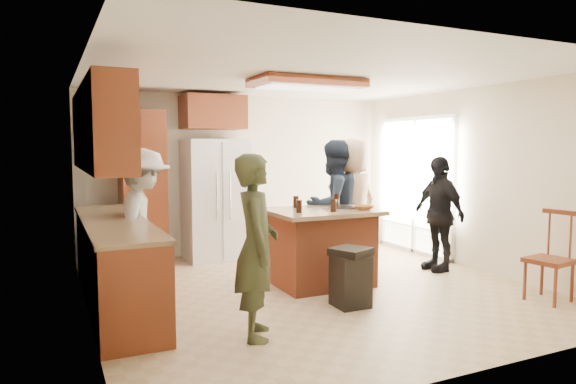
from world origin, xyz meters
name	(u,v)px	position (x,y,z in m)	size (l,w,h in m)	color
room_shell	(483,192)	(4.37, 1.64, 0.87)	(8.00, 5.20, 5.00)	tan
person_front_left	(256,246)	(-1.18, -1.12, 0.82)	(0.60, 0.44, 1.63)	#333820
person_behind_left	(333,206)	(0.68, 0.72, 0.89)	(0.87, 0.53, 1.78)	#192233
person_behind_right	(350,204)	(0.97, 0.75, 0.90)	(0.88, 0.58, 1.81)	tan
person_side_right	(438,213)	(1.99, 0.13, 0.78)	(0.92, 0.47, 1.57)	black
person_counter	(143,222)	(-1.85, 0.67, 0.84)	(1.08, 0.50, 1.67)	#999A92
left_cabinetry	(110,217)	(-2.24, 0.40, 0.96)	(0.64, 3.00, 2.30)	maroon
back_wall_units	(161,168)	(-1.33, 2.20, 1.38)	(1.80, 0.60, 2.45)	maroon
refrigerator	(215,199)	(-0.55, 2.12, 0.90)	(0.90, 0.76, 1.80)	white
kitchen_island	(321,246)	(0.18, 0.16, 0.47)	(1.28, 1.03, 0.93)	#974427
island_items	(339,206)	(0.38, 0.08, 0.97)	(0.98, 0.69, 0.15)	silver
trash_bin	(351,277)	(0.04, -0.73, 0.32)	(0.47, 0.47, 0.63)	black
spindle_chair	(550,260)	(2.12, -1.50, 0.45)	(0.48, 0.48, 0.99)	maroon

